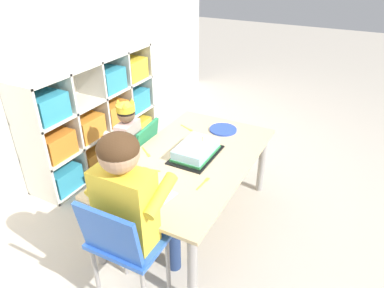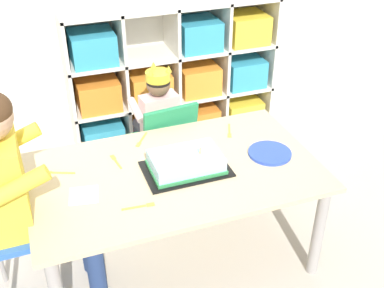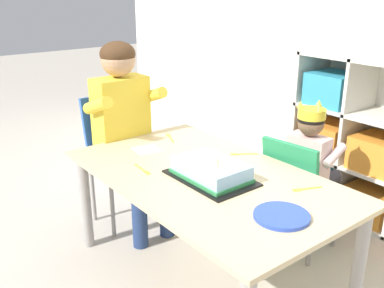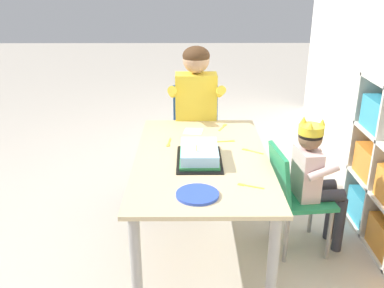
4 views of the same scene
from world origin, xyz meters
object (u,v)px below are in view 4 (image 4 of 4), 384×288
(birthday_cake_on_tray, at_px, (199,154))
(fork_near_cake_tray, at_px, (251,151))
(paper_plate_stack, at_px, (197,194))
(fork_beside_plate_stack, at_px, (249,186))
(activity_table, at_px, (201,168))
(classroom_chair_blue, at_px, (293,192))
(fork_at_table_front_edge, at_px, (169,143))
(fork_near_child_seat, at_px, (226,141))
(fork_scattered_mid_table, at_px, (223,127))
(classroom_chair_adult_side, at_px, (196,125))
(adult_helper_seated, at_px, (196,104))
(child_with_crown, at_px, (314,171))

(birthday_cake_on_tray, bearing_deg, fork_near_cake_tray, 112.19)
(paper_plate_stack, bearing_deg, birthday_cake_on_tray, 177.56)
(fork_beside_plate_stack, bearing_deg, activity_table, 143.95)
(classroom_chair_blue, distance_m, fork_at_table_front_edge, 0.82)
(paper_plate_stack, relative_size, fork_near_child_seat, 1.66)
(fork_scattered_mid_table, bearing_deg, activity_table, 4.24)
(classroom_chair_adult_side, xyz_separation_m, fork_at_table_front_edge, (0.57, -0.18, 0.07))
(fork_at_table_front_edge, bearing_deg, fork_scattered_mid_table, -46.35)
(fork_near_cake_tray, bearing_deg, paper_plate_stack, -86.27)
(paper_plate_stack, relative_size, fork_beside_plate_stack, 1.59)
(classroom_chair_blue, xyz_separation_m, classroom_chair_adult_side, (-0.89, -0.55, 0.10))
(paper_plate_stack, distance_m, fork_near_cake_tray, 0.65)
(classroom_chair_blue, height_order, fork_near_child_seat, classroom_chair_blue)
(fork_near_cake_tray, bearing_deg, adult_helper_seated, 153.89)
(paper_plate_stack, bearing_deg, classroom_chair_blue, 123.01)
(classroom_chair_blue, distance_m, child_with_crown, 0.17)
(adult_helper_seated, distance_m, birthday_cake_on_tray, 0.72)
(adult_helper_seated, relative_size, birthday_cake_on_tray, 2.74)
(adult_helper_seated, xyz_separation_m, paper_plate_stack, (1.14, -0.01, -0.12))
(fork_at_table_front_edge, height_order, fork_beside_plate_stack, same)
(adult_helper_seated, xyz_separation_m, fork_beside_plate_stack, (1.04, 0.25, -0.12))
(paper_plate_stack, height_order, fork_beside_plate_stack, paper_plate_stack)
(child_with_crown, relative_size, birthday_cake_on_tray, 2.08)
(classroom_chair_adult_side, bearing_deg, classroom_chair_blue, -59.07)
(classroom_chair_blue, bearing_deg, child_with_crown, -90.56)
(fork_near_child_seat, bearing_deg, fork_scattered_mid_table, -97.92)
(adult_helper_seated, distance_m, paper_plate_stack, 1.15)
(adult_helper_seated, height_order, fork_beside_plate_stack, adult_helper_seated)
(classroom_chair_adult_side, height_order, fork_scattered_mid_table, classroom_chair_adult_side)
(child_with_crown, bearing_deg, fork_near_child_seat, 48.07)
(child_with_crown, distance_m, fork_at_table_front_edge, 0.90)
(classroom_chair_blue, height_order, adult_helper_seated, adult_helper_seated)
(classroom_chair_blue, xyz_separation_m, adult_helper_seated, (-0.78, -0.55, 0.30))
(activity_table, xyz_separation_m, fork_beside_plate_stack, (0.38, 0.23, 0.07))
(paper_plate_stack, xyz_separation_m, fork_at_table_front_edge, (-0.69, -0.17, -0.01))
(fork_beside_plate_stack, bearing_deg, classroom_chair_blue, 64.27)
(child_with_crown, bearing_deg, paper_plate_stack, 113.05)
(fork_scattered_mid_table, bearing_deg, child_with_crown, 59.57)
(child_with_crown, relative_size, adult_helper_seated, 0.76)
(activity_table, xyz_separation_m, child_with_crown, (0.10, 0.64, 0.03))
(child_with_crown, distance_m, paper_plate_stack, 0.77)
(child_with_crown, bearing_deg, fork_scattered_mid_table, 31.64)
(adult_helper_seated, height_order, paper_plate_stack, adult_helper_seated)
(fork_near_child_seat, bearing_deg, paper_plate_stack, 65.97)
(birthday_cake_on_tray, distance_m, fork_at_table_front_edge, 0.33)
(child_with_crown, relative_size, paper_plate_stack, 3.91)
(fork_scattered_mid_table, distance_m, fork_near_cake_tray, 0.46)
(classroom_chair_blue, distance_m, classroom_chair_adult_side, 1.06)
(classroom_chair_blue, distance_m, fork_near_cake_tray, 0.35)
(fork_beside_plate_stack, bearing_deg, fork_at_table_front_edge, 148.53)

